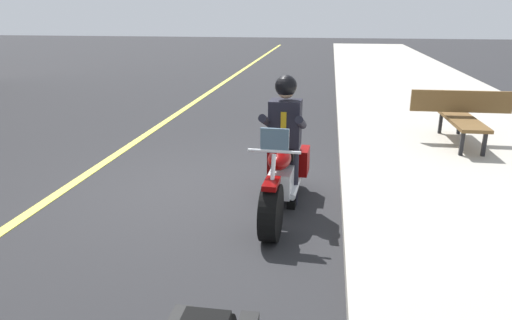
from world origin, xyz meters
TOP-DOWN VIEW (x-y plane):
  - ground_plane at (0.00, 0.00)m, footprint 80.00×80.00m
  - lane_center_stripe at (0.00, -2.00)m, footprint 60.00×0.16m
  - motorcycle_main at (0.50, 1.22)m, footprint 2.22×0.65m
  - rider_main at (0.31, 1.22)m, footprint 0.64×0.56m
  - bench_sidewalk at (-2.74, 4.20)m, footprint 1.81×1.80m

SIDE VIEW (x-z plane):
  - ground_plane at x=0.00m, z-range 0.00..0.00m
  - lane_center_stripe at x=0.00m, z-range 0.00..0.01m
  - motorcycle_main at x=0.50m, z-range -0.18..1.08m
  - bench_sidewalk at x=-2.74m, z-range 0.24..1.19m
  - rider_main at x=0.31m, z-range 0.17..1.91m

